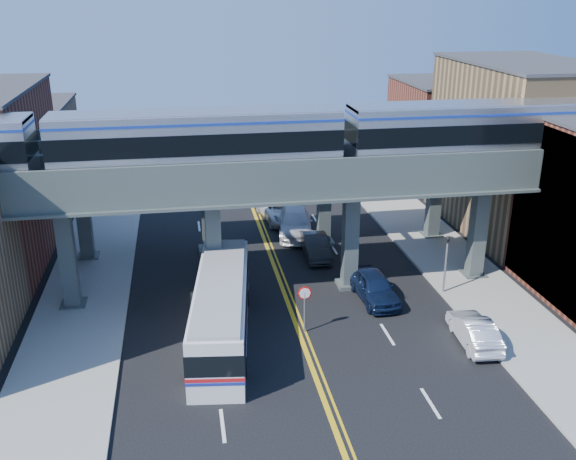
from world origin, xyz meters
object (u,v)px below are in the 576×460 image
object	(u,v)px
traffic_signal	(446,258)
car_lane_c	(281,210)
car_lane_d	(295,222)
car_parked_curb	(474,331)
stop_sign	(305,302)
car_lane_a	(374,287)
transit_train	(198,140)
transit_bus	(222,310)
car_lane_b	(316,246)

from	to	relation	value
traffic_signal	car_lane_c	xyz separation A→B (m)	(-7.35, 14.37, -1.48)
car_lane_d	car_parked_curb	world-z (taller)	car_lane_d
stop_sign	car_lane_c	distance (m)	17.46
car_lane_a	car_parked_curb	distance (m)	6.58
transit_train	stop_sign	bearing A→B (deg)	-45.58
stop_sign	traffic_signal	bearing A→B (deg)	18.63
transit_train	traffic_signal	world-z (taller)	transit_train
transit_bus	car_lane_b	distance (m)	11.83
car_lane_c	transit_bus	bearing A→B (deg)	-116.19
transit_train	car_lane_d	size ratio (longest dim) A/B	7.90
traffic_signal	car_lane_d	world-z (taller)	traffic_signal
transit_train	car_lane_a	size ratio (longest dim) A/B	9.97
car_lane_a	car_lane_d	xyz separation A→B (m)	(-2.57, 11.25, 0.06)
traffic_signal	car_lane_a	distance (m)	4.48
traffic_signal	car_lane_b	xyz separation A→B (m)	(-6.23, 6.80, -1.57)
transit_bus	car_lane_a	world-z (taller)	transit_bus
transit_train	car_lane_a	distance (m)	12.94
stop_sign	transit_bus	world-z (taller)	transit_bus
traffic_signal	car_lane_b	size ratio (longest dim) A/B	0.92
car_lane_b	traffic_signal	bearing A→B (deg)	-45.49
car_lane_b	stop_sign	bearing A→B (deg)	-103.23
car_lane_c	car_lane_b	bearing A→B (deg)	-89.00
car_lane_b	car_parked_curb	bearing A→B (deg)	-63.88
car_parked_curb	traffic_signal	bearing A→B (deg)	-93.09
car_lane_a	stop_sign	bearing A→B (deg)	-150.51
transit_bus	car_lane_a	distance (m)	9.37
car_lane_a	car_lane_b	xyz separation A→B (m)	(-2.00, 6.81, -0.08)
transit_train	car_lane_d	distance (m)	14.32
car_lane_c	traffic_signal	bearing A→B (deg)	-70.36
car_lane_c	car_parked_curb	bearing A→B (deg)	-79.00
car_parked_curb	car_lane_d	bearing A→B (deg)	-65.97
traffic_signal	car_lane_a	xyz separation A→B (m)	(-4.23, -0.01, -1.49)
car_lane_a	car_lane_c	distance (m)	14.71
transit_train	car_lane_d	bearing A→B (deg)	52.86
traffic_signal	car_lane_d	size ratio (longest dim) A/B	0.68
transit_train	stop_sign	distance (m)	10.27
traffic_signal	car_lane_b	distance (m)	9.35
transit_bus	car_lane_c	bearing A→B (deg)	-11.63
traffic_signal	transit_train	bearing A→B (deg)	171.75
transit_train	car_parked_curb	bearing A→B (deg)	-30.00
transit_train	car_parked_curb	world-z (taller)	transit_train
transit_train	transit_bus	size ratio (longest dim) A/B	3.99
transit_train	car_lane_b	distance (m)	12.38
traffic_signal	transit_bus	distance (m)	13.46
transit_train	traffic_signal	xyz separation A→B (m)	(13.80, -2.00, -6.98)
car_lane_b	car_lane_c	world-z (taller)	car_lane_c
transit_train	car_lane_a	bearing A→B (deg)	-11.83
car_lane_c	car_lane_a	bearing A→B (deg)	-85.19
stop_sign	traffic_signal	size ratio (longest dim) A/B	0.64
transit_train	car_lane_d	xyz separation A→B (m)	(7.00, 9.24, -8.40)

